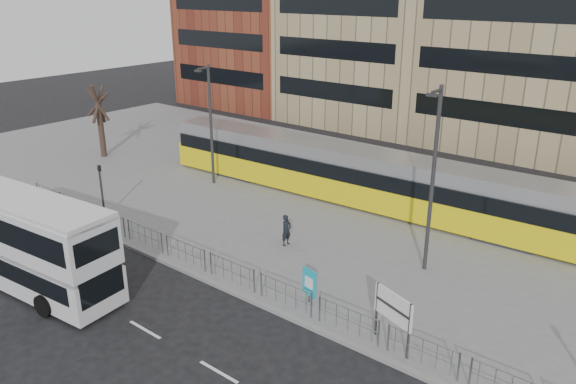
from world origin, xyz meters
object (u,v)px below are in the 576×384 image
Objects in this scene: lamp_post_east at (433,174)px; bare_tree at (96,82)px; pedestrian at (286,230)px; tram at (358,176)px; traffic_light_west at (101,185)px; lamp_post_west at (210,120)px; station_sign at (393,310)px; double_decker_bus at (19,236)px; ad_panel at (309,283)px.

lamp_post_east is 1.09× the size of bare_tree.
pedestrian is 0.19× the size of lamp_post_east.
bare_tree is at bearing -171.69° from tram.
lamp_post_west reaches higher than traffic_light_west.
station_sign is at bearing -74.83° from lamp_post_east.
traffic_light_west is 0.40× the size of bare_tree.
bare_tree is (-13.81, 13.35, 3.49)m from double_decker_bus.
lamp_post_east is at bearing -8.10° from lamp_post_west.
station_sign is 1.35× the size of pedestrian.
station_sign is 0.28× the size of lamp_post_west.
lamp_post_east is (13.31, 11.91, 2.49)m from double_decker_bus.
tram is 18.45× the size of ad_panel.
pedestrian is 10.82m from traffic_light_west.
lamp_post_west reaches higher than ad_panel.
ad_panel is at bearing 24.72° from double_decker_bus.
lamp_post_east is (2.43, 5.57, 3.72)m from ad_panel.
double_decker_bus reaches higher than traffic_light_west.
bare_tree reaches higher than tram.
tram is at bearing 125.35° from ad_panel.
double_decker_bus is 12.10m from pedestrian.
traffic_light_west is (-18.31, 0.50, 0.47)m from station_sign.
bare_tree reaches higher than ad_panel.
tram reaches higher than ad_panel.
ad_panel is 7.13m from lamp_post_east.
bare_tree reaches higher than traffic_light_west.
pedestrian is 11.08m from lamp_post_west.
traffic_light_west is at bearing -161.96° from station_sign.
double_decker_bus is at bearing -136.93° from ad_panel.
bare_tree is at bearing 130.48° from double_decker_bus.
ad_panel is 0.19× the size of lamp_post_west.
pedestrian is 0.21× the size of lamp_post_west.
double_decker_bus is 1.38× the size of lamp_post_west.
lamp_post_west is at bearing -164.46° from tram.
double_decker_bus is 7.11m from traffic_light_west.
tram is 14.64m from traffic_light_west.
pedestrian is 21.40m from bare_tree.
station_sign reaches higher than pedestrian.
double_decker_bus is at bearing -138.17° from lamp_post_east.
double_decker_bus is 16.06m from station_sign.
bare_tree is at bearing 157.06° from traffic_light_west.
traffic_light_west is (-9.70, -10.96, 0.35)m from tram.
tram is at bearing 59.59° from traffic_light_west.
pedestrian is 0.21× the size of bare_tree.
pedestrian is (-4.11, 3.61, -0.07)m from ad_panel.
ad_panel is (10.88, 6.34, -1.23)m from double_decker_bus.
station_sign is at bearing 9.52° from traffic_light_west.
tram reaches higher than pedestrian.
pedestrian is at bearing -9.40° from bare_tree.
lamp_post_west is at bearing 67.98° from pedestrian.
double_decker_bus is at bearing -44.02° from bare_tree.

